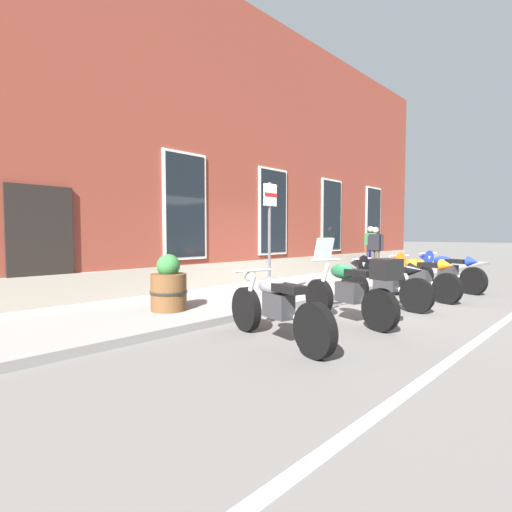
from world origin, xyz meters
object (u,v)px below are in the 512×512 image
Objects in this scene: parking_sign at (270,224)px; motorcycle_green_touring at (352,288)px; motorcycle_blue_sport at (444,269)px; pedestrian_dark_jacket at (375,248)px; motorcycle_black_sport at (380,279)px; barrel_planter at (169,287)px; pedestrian_striped_shirt at (370,246)px; motorcycle_orange_sport at (415,274)px; motorcycle_grey_naked at (275,307)px.

motorcycle_green_touring is at bearing -100.60° from parking_sign.
motorcycle_green_touring is at bearing -177.85° from motorcycle_blue_sport.
motorcycle_green_touring is 1.27× the size of pedestrian_dark_jacket.
barrel_planter reaches higher than motorcycle_black_sport.
motorcycle_black_sport is 2.06× the size of barrel_planter.
pedestrian_striped_shirt is at bearing 25.07° from motorcycle_green_touring.
pedestrian_striped_shirt reaches higher than motorcycle_orange_sport.
pedestrian_dark_jacket is 6.51m from parking_sign.
motorcycle_grey_naked is at bearing -137.05° from parking_sign.
motorcycle_green_touring is at bearing -169.08° from motorcycle_black_sport.
motorcycle_green_touring is (1.68, -0.18, 0.10)m from motorcycle_grey_naked.
motorcycle_orange_sport is at bearing -34.22° from parking_sign.
pedestrian_dark_jacket is 1.60× the size of barrel_planter.
motorcycle_grey_naked is at bearing -179.55° from motorcycle_orange_sport.
pedestrian_dark_jacket is at bearing 18.33° from motorcycle_grey_naked.
motorcycle_orange_sport is 0.84× the size of parking_sign.
barrel_planter is (-2.14, 0.43, -1.12)m from parking_sign.
pedestrian_dark_jacket is at bearing 37.36° from motorcycle_orange_sport.
pedestrian_dark_jacket is (6.81, 2.99, 0.42)m from motorcycle_green_touring.
pedestrian_dark_jacket reaches higher than motorcycle_orange_sport.
motorcycle_black_sport is 3.27m from motorcycle_blue_sport.
motorcycle_green_touring is 7.45m from pedestrian_dark_jacket.
pedestrian_striped_shirt is (4.32, 3.29, 0.46)m from motorcycle_orange_sport.
motorcycle_orange_sport is at bearing -142.70° from pedestrian_striped_shirt.
pedestrian_dark_jacket reaches higher than motorcycle_blue_sport.
motorcycle_grey_naked is at bearing -88.33° from barrel_planter.
parking_sign is (-4.55, 1.92, 1.10)m from motorcycle_blue_sport.
motorcycle_orange_sport is at bearing -142.64° from pedestrian_dark_jacket.
motorcycle_grey_naked is 2.20× the size of barrel_planter.
pedestrian_dark_jacket is (8.49, 2.81, 0.51)m from motorcycle_grey_naked.
pedestrian_striped_shirt is at bearing 6.01° from barrel_planter.
pedestrian_dark_jacket is 8.58m from barrel_planter.
motorcycle_green_touring is 3.18m from motorcycle_orange_sport.
motorcycle_grey_naked is at bearing -161.67° from pedestrian_dark_jacket.
motorcycle_black_sport is at bearing 175.83° from motorcycle_orange_sport.
barrel_planter is (-9.25, -0.97, -0.49)m from pedestrian_striped_shirt.
motorcycle_blue_sport is (6.62, 0.01, 0.08)m from motorcycle_grey_naked.
motorcycle_green_touring reaches higher than barrel_planter.
motorcycle_grey_naked is at bearing 174.03° from motorcycle_green_touring.
motorcycle_green_touring is 0.99× the size of motorcycle_black_sport.
parking_sign is at bearing 145.78° from motorcycle_orange_sport.
parking_sign reaches higher than motorcycle_green_touring.
motorcycle_grey_naked is 0.91× the size of parking_sign.
motorcycle_black_sport is 4.08m from barrel_planter.
pedestrian_dark_jacket reaches higher than motorcycle_grey_naked.
pedestrian_striped_shirt is (2.55, 3.32, 0.47)m from motorcycle_blue_sport.
motorcycle_black_sport is 2.45m from parking_sign.
parking_sign is at bearing 157.13° from motorcycle_blue_sport.
motorcycle_black_sport reaches higher than motorcycle_blue_sport.
pedestrian_striped_shirt is at bearing 11.17° from parking_sign.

